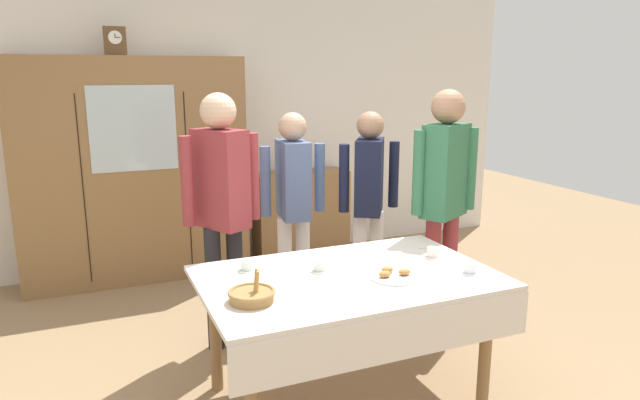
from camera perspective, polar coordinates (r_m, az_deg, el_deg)
name	(u,v)px	position (r m, az deg, el deg)	size (l,w,h in m)	color
ground_plane	(332,380)	(3.71, 1.27, -17.63)	(12.00, 12.00, 0.00)	#997A56
back_wall	(224,126)	(5.75, -9.67, 7.31)	(6.40, 0.10, 2.70)	silver
dining_table	(350,294)	(3.23, 3.06, -9.42)	(1.65, 1.05, 0.76)	olive
wall_cabinet	(134,171)	(5.36, -18.18, 2.77)	(1.98, 0.46, 2.01)	olive
mantel_clock	(115,41)	(5.29, -19.93, 14.79)	(0.18, 0.11, 0.24)	brown
bookshelf_low	(301,214)	(5.88, -1.92, -1.39)	(0.97, 0.35, 0.88)	olive
book_stack	(301,167)	(5.78, -1.96, 3.37)	(0.16, 0.23, 0.10)	#99332D
tea_cup_far_right	(470,269)	(3.34, 14.88, -6.68)	(0.13, 0.13, 0.06)	white
tea_cup_far_left	(433,253)	(3.57, 11.28, -5.25)	(0.13, 0.13, 0.06)	white
tea_cup_back_edge	(321,266)	(3.27, 0.06, -6.70)	(0.13, 0.13, 0.06)	silver
tea_cup_mid_right	(248,266)	(3.30, -7.27, -6.59)	(0.13, 0.13, 0.06)	silver
bread_basket	(252,295)	(2.87, -6.87, -9.47)	(0.24, 0.24, 0.16)	#9E7542
pastry_plate	(394,275)	(3.20, 7.41, -7.52)	(0.28, 0.28, 0.05)	white
spoon_back_edge	(413,260)	(3.50, 9.35, -5.97)	(0.12, 0.02, 0.01)	silver
spoon_far_right	(430,247)	(3.76, 10.96, -4.68)	(0.12, 0.02, 0.01)	silver
spoon_mid_left	(302,264)	(3.39, -1.79, -6.44)	(0.12, 0.02, 0.01)	silver
person_beside_shelf	(293,195)	(4.33, -2.71, 0.53)	(0.52, 0.38, 1.59)	silver
person_by_cabinet	(369,191)	(4.49, 4.96, 0.90)	(0.52, 0.41, 1.58)	silver
person_behind_table_left	(221,196)	(3.80, -9.88, 0.39)	(0.52, 0.41, 1.75)	#232328
person_behind_table_right	(444,187)	(4.09, 12.39, 1.30)	(0.52, 0.35, 1.76)	#933338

